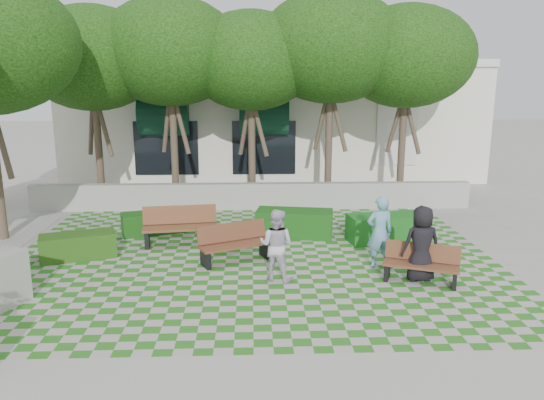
{
  "coord_description": "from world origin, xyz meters",
  "views": [
    {
      "loc": [
        0.0,
        -11.56,
        4.44
      ],
      "look_at": [
        0.5,
        1.5,
        1.4
      ],
      "focal_mm": 35.0,
      "sensor_mm": 36.0,
      "label": 1
    }
  ],
  "objects_px": {
    "bench_mid": "(235,244)",
    "bench_west": "(180,227)",
    "hedge_east": "(387,228)",
    "hedge_west": "(78,246)",
    "hedge_midleft": "(154,223)",
    "bench_east": "(421,264)",
    "person_white": "(276,245)",
    "person_dark": "(421,244)",
    "hedge_midright": "(294,223)",
    "person_blue": "(380,232)"
  },
  "relations": [
    {
      "from": "hedge_east",
      "to": "hedge_midleft",
      "type": "height_order",
      "value": "hedge_east"
    },
    {
      "from": "person_white",
      "to": "bench_mid",
      "type": "bearing_deg",
      "value": -30.96
    },
    {
      "from": "bench_mid",
      "to": "bench_west",
      "type": "bearing_deg",
      "value": 111.9
    },
    {
      "from": "bench_mid",
      "to": "bench_west",
      "type": "height_order",
      "value": "bench_west"
    },
    {
      "from": "bench_east",
      "to": "person_white",
      "type": "distance_m",
      "value": 3.23
    },
    {
      "from": "bench_west",
      "to": "person_white",
      "type": "bearing_deg",
      "value": -54.53
    },
    {
      "from": "bench_east",
      "to": "hedge_midleft",
      "type": "bearing_deg",
      "value": 170.64
    },
    {
      "from": "bench_east",
      "to": "bench_mid",
      "type": "xyz_separation_m",
      "value": [
        -4.15,
        1.51,
        0.04
      ]
    },
    {
      "from": "bench_west",
      "to": "hedge_east",
      "type": "distance_m",
      "value": 5.67
    },
    {
      "from": "bench_east",
      "to": "person_dark",
      "type": "distance_m",
      "value": 0.46
    },
    {
      "from": "hedge_east",
      "to": "hedge_west",
      "type": "distance_m",
      "value": 8.16
    },
    {
      "from": "bench_mid",
      "to": "hedge_midright",
      "type": "xyz_separation_m",
      "value": [
        1.63,
        2.1,
        -0.08
      ]
    },
    {
      "from": "hedge_east",
      "to": "person_blue",
      "type": "relative_size",
      "value": 1.23
    },
    {
      "from": "hedge_midright",
      "to": "hedge_west",
      "type": "distance_m",
      "value": 5.82
    },
    {
      "from": "hedge_midright",
      "to": "bench_west",
      "type": "bearing_deg",
      "value": -167.78
    },
    {
      "from": "hedge_east",
      "to": "person_dark",
      "type": "xyz_separation_m",
      "value": [
        0.01,
        -2.91,
        0.48
      ]
    },
    {
      "from": "hedge_east",
      "to": "person_dark",
      "type": "relative_size",
      "value": 1.25
    },
    {
      "from": "hedge_east",
      "to": "person_blue",
      "type": "xyz_separation_m",
      "value": [
        -0.72,
        -2.05,
        0.5
      ]
    },
    {
      "from": "bench_west",
      "to": "hedge_midleft",
      "type": "bearing_deg",
      "value": 121.69
    },
    {
      "from": "bench_mid",
      "to": "hedge_midright",
      "type": "bearing_deg",
      "value": 27.17
    },
    {
      "from": "hedge_midright",
      "to": "hedge_west",
      "type": "relative_size",
      "value": 1.19
    },
    {
      "from": "bench_east",
      "to": "bench_west",
      "type": "xyz_separation_m",
      "value": [
        -5.67,
        2.93,
        0.09
      ]
    },
    {
      "from": "hedge_midright",
      "to": "person_white",
      "type": "bearing_deg",
      "value": -101.38
    },
    {
      "from": "hedge_midright",
      "to": "person_dark",
      "type": "height_order",
      "value": "person_dark"
    },
    {
      "from": "bench_east",
      "to": "hedge_midright",
      "type": "bearing_deg",
      "value": 147.14
    },
    {
      "from": "bench_west",
      "to": "person_white",
      "type": "distance_m",
      "value": 3.65
    },
    {
      "from": "bench_mid",
      "to": "person_blue",
      "type": "distance_m",
      "value": 3.5
    },
    {
      "from": "person_blue",
      "to": "person_white",
      "type": "distance_m",
      "value": 2.57
    },
    {
      "from": "bench_mid",
      "to": "hedge_east",
      "type": "xyz_separation_m",
      "value": [
        4.15,
        1.5,
        -0.08
      ]
    },
    {
      "from": "hedge_midleft",
      "to": "person_dark",
      "type": "distance_m",
      "value": 7.71
    },
    {
      "from": "bench_mid",
      "to": "person_blue",
      "type": "relative_size",
      "value": 1.07
    },
    {
      "from": "hedge_east",
      "to": "bench_west",
      "type": "bearing_deg",
      "value": -179.23
    },
    {
      "from": "bench_west",
      "to": "hedge_west",
      "type": "xyz_separation_m",
      "value": [
        -2.41,
        -1.02,
        -0.18
      ]
    },
    {
      "from": "hedge_east",
      "to": "hedge_midleft",
      "type": "distance_m",
      "value": 6.66
    },
    {
      "from": "hedge_east",
      "to": "hedge_west",
      "type": "relative_size",
      "value": 1.19
    },
    {
      "from": "hedge_midright",
      "to": "hedge_west",
      "type": "xyz_separation_m",
      "value": [
        -5.56,
        -1.7,
        -0.06
      ]
    },
    {
      "from": "bench_mid",
      "to": "person_white",
      "type": "xyz_separation_m",
      "value": [
        0.96,
        -1.25,
        0.36
      ]
    },
    {
      "from": "hedge_west",
      "to": "hedge_midright",
      "type": "bearing_deg",
      "value": 16.99
    },
    {
      "from": "hedge_midleft",
      "to": "hedge_west",
      "type": "height_order",
      "value": "hedge_west"
    },
    {
      "from": "bench_east",
      "to": "person_dark",
      "type": "height_order",
      "value": "person_dark"
    },
    {
      "from": "bench_east",
      "to": "hedge_midleft",
      "type": "height_order",
      "value": "bench_east"
    },
    {
      "from": "bench_west",
      "to": "hedge_midleft",
      "type": "xyz_separation_m",
      "value": [
        -0.91,
        1.12,
        -0.19
      ]
    },
    {
      "from": "hedge_midright",
      "to": "person_white",
      "type": "relative_size",
      "value": 1.32
    },
    {
      "from": "hedge_east",
      "to": "person_white",
      "type": "height_order",
      "value": "person_white"
    },
    {
      "from": "bench_east",
      "to": "person_white",
      "type": "xyz_separation_m",
      "value": [
        -3.19,
        0.26,
        0.4
      ]
    },
    {
      "from": "bench_east",
      "to": "bench_west",
      "type": "relative_size",
      "value": 0.83
    },
    {
      "from": "bench_west",
      "to": "person_blue",
      "type": "xyz_separation_m",
      "value": [
        4.95,
        -1.97,
        0.37
      ]
    },
    {
      "from": "hedge_midright",
      "to": "hedge_midleft",
      "type": "xyz_separation_m",
      "value": [
        -4.06,
        0.44,
        -0.06
      ]
    },
    {
      "from": "bench_east",
      "to": "person_blue",
      "type": "xyz_separation_m",
      "value": [
        -0.72,
        0.96,
        0.46
      ]
    },
    {
      "from": "bench_east",
      "to": "person_blue",
      "type": "distance_m",
      "value": 1.28
    }
  ]
}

